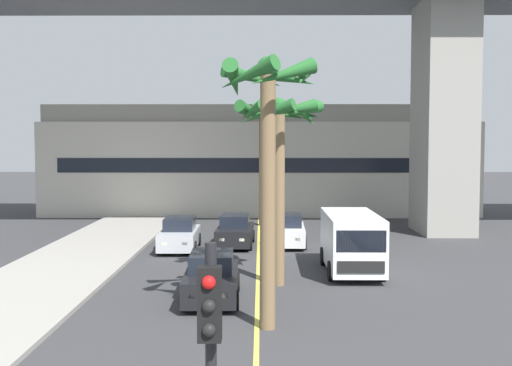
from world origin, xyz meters
The scene contains 10 objects.
lane_stripe_center centered at (0.00, 24.00, 0.00)m, with size 0.14×56.00×0.01m, color #DBCC4C.
pier_building_backdrop centered at (0.00, 47.12, 3.83)m, with size 30.61×8.04×7.79m.
car_queue_front centered at (-1.18, 31.51, 0.72)m, with size 1.94×4.16×1.56m.
car_queue_second centered at (1.46, 31.70, 0.72)m, with size 1.94×4.15×1.56m.
car_queue_third centered at (-1.52, 20.57, 0.72)m, with size 1.91×4.14×1.56m.
car_queue_fourth centered at (-3.82, 30.33, 0.72)m, with size 1.88×4.12×1.56m.
delivery_van centered at (3.73, 25.00, 1.29)m, with size 2.19×5.26×2.36m.
palm_tree_near_median centered at (0.21, 39.28, 5.98)m, with size 2.75×2.74×7.45m.
palm_tree_mid_median centered at (0.76, 22.76, 5.52)m, with size 3.26×3.26×6.81m.
palm_tree_far_median centered at (0.30, 17.33, 5.80)m, with size 2.91×2.99×7.56m.
Camera 1 is at (0.10, -0.23, 5.23)m, focal length 44.74 mm.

